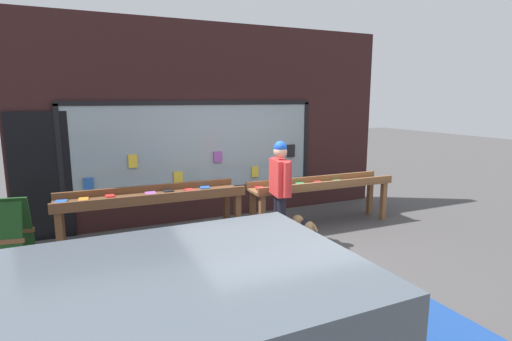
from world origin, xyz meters
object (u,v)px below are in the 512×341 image
Objects in this scene: person_browsing at (280,184)px; sandwich_board_sign at (7,237)px; display_table_left at (152,201)px; display_table_right at (321,188)px; small_dog at (305,226)px.

person_browsing reaches higher than sandwich_board_sign.
person_browsing is at bearing -15.60° from display_table_left.
sandwich_board_sign reaches higher than display_table_left.
display_table_right is at bearing 10.81° from sandwich_board_sign.
small_dog is (2.22, -0.76, -0.46)m from display_table_left.
sandwich_board_sign is (-3.80, 0.49, -0.46)m from person_browsing.
display_table_left reaches higher than display_table_right.
person_browsing is 1.67× the size of sandwich_board_sign.
sandwich_board_sign is at bearing -178.80° from display_table_left.
display_table_right reaches higher than small_dog.
display_table_left is 1.67× the size of person_browsing.
display_table_left is at bearing 82.19° from person_browsing.
sandwich_board_sign is (-1.91, -0.04, -0.27)m from display_table_left.
person_browsing is at bearing -154.87° from display_table_right.
small_dog is 4.19m from sandwich_board_sign.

